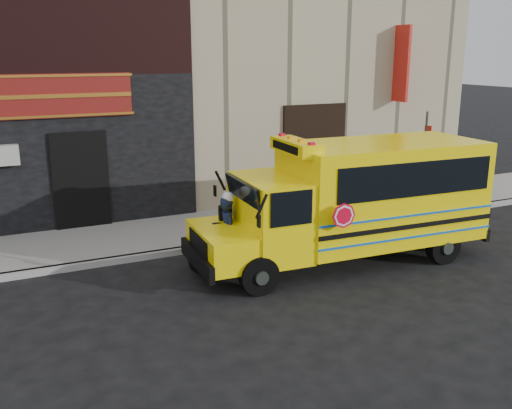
{
  "coord_description": "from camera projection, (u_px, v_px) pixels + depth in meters",
  "views": [
    {
      "loc": [
        -5.23,
        -9.97,
        4.74
      ],
      "look_at": [
        0.29,
        1.85,
        1.23
      ],
      "focal_mm": 40.0,
      "sensor_mm": 36.0,
      "label": 1
    }
  ],
  "objects": [
    {
      "name": "ground",
      "position": [
        281.0,
        282.0,
        12.09
      ],
      "size": [
        120.0,
        120.0,
        0.0
      ],
      "primitive_type": "plane",
      "color": "black",
      "rests_on": "ground"
    },
    {
      "name": "curb",
      "position": [
        233.0,
        243.0,
        14.34
      ],
      "size": [
        40.0,
        0.2,
        0.15
      ],
      "primitive_type": "cube",
      "color": "gray",
      "rests_on": "ground"
    },
    {
      "name": "sidewalk",
      "position": [
        212.0,
        227.0,
        15.66
      ],
      "size": [
        40.0,
        3.0,
        0.15
      ],
      "primitive_type": "cube",
      "color": "slate",
      "rests_on": "ground"
    },
    {
      "name": "building",
      "position": [
        142.0,
        10.0,
        19.63
      ],
      "size": [
        20.0,
        10.7,
        12.0
      ],
      "color": "tan",
      "rests_on": "sidewalk"
    },
    {
      "name": "school_bus",
      "position": [
        357.0,
        197.0,
        13.01
      ],
      "size": [
        6.99,
        2.51,
        2.92
      ],
      "color": "black",
      "rests_on": "ground"
    },
    {
      "name": "sign_pole",
      "position": [
        424.0,
        160.0,
        16.42
      ],
      "size": [
        0.07,
        0.27,
        3.09
      ],
      "color": "#3F4741",
      "rests_on": "ground"
    },
    {
      "name": "bicycle",
      "position": [
        231.0,
        247.0,
        12.52
      ],
      "size": [
        2.0,
        0.8,
        1.17
      ],
      "primitive_type": "imported",
      "rotation": [
        0.0,
        0.0,
        1.44
      ],
      "color": "black",
      "rests_on": "ground"
    },
    {
      "name": "cyclist",
      "position": [
        228.0,
        236.0,
        12.44
      ],
      "size": [
        0.45,
        0.64,
        1.67
      ],
      "primitive_type": "imported",
      "rotation": [
        0.0,
        0.0,
        1.49
      ],
      "color": "black",
      "rests_on": "ground"
    }
  ]
}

